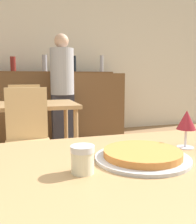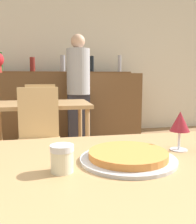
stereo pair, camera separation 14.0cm
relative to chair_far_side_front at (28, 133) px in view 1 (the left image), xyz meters
The scene contains 11 objects.
wall_back 2.60m from the chair_far_side_front, 81.49° to the left, with size 8.00×0.05×2.80m.
dining_table_near 1.58m from the chair_far_side_front, 76.68° to the right, with size 1.12×0.80×0.76m.
dining_table_far 0.54m from the chair_far_side_front, 90.00° to the left, with size 1.11×0.73×0.76m.
bar_counter 1.96m from the chair_far_side_front, 79.30° to the left, with size 2.60×0.56×1.11m.
bar_back_shelf 2.19m from the chair_far_side_front, 80.22° to the left, with size 2.39×0.24×0.34m.
chair_far_side_front is the anchor object (origin of this frame).
chair_far_side_back 1.06m from the chair_far_side_front, 90.00° to the left, with size 0.40×0.40×0.95m.
pizza_tray 1.59m from the chair_far_side_front, 76.53° to the right, with size 0.34×0.34×0.04m.
cheese_shaker 1.61m from the chair_far_side_front, 85.38° to the right, with size 0.08×0.08×0.09m.
person_standing 1.49m from the chair_far_side_front, 68.04° to the left, with size 0.34×0.34×1.66m.
wine_glass 1.60m from the chair_far_side_front, 67.19° to the right, with size 0.08×0.08×0.16m.
Camera 1 is at (-0.41, -0.77, 1.05)m, focal length 40.00 mm.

